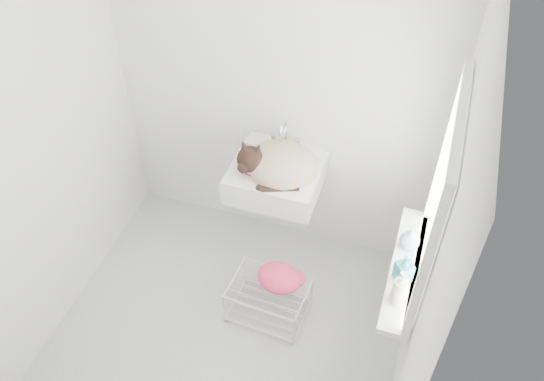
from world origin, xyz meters
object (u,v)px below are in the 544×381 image
(sink, at_px, (276,167))
(wire_rack, at_px, (268,300))
(bottle_c, at_px, (408,246))
(bottle_a, at_px, (397,301))
(cat, at_px, (277,165))
(bottle_b, at_px, (402,278))

(sink, bearing_deg, wire_rack, -77.19)
(sink, relative_size, bottle_c, 3.98)
(sink, relative_size, bottle_a, 2.98)
(cat, distance_m, bottle_b, 1.09)
(wire_rack, height_order, bottle_b, bottle_b)
(wire_rack, bearing_deg, cat, 102.11)
(bottle_a, distance_m, bottle_b, 0.15)
(cat, relative_size, bottle_b, 2.87)
(bottle_a, height_order, bottle_c, bottle_a)
(sink, relative_size, cat, 1.12)
(wire_rack, bearing_deg, sink, 102.81)
(sink, distance_m, bottle_a, 1.20)
(cat, height_order, bottle_a, cat)
(sink, distance_m, bottle_b, 1.11)
(cat, relative_size, bottle_c, 3.55)
(sink, xyz_separation_m, cat, (0.01, -0.02, 0.04))
(sink, distance_m, cat, 0.05)
(bottle_c, bearing_deg, wire_rack, -170.60)
(cat, distance_m, bottle_a, 1.18)
(wire_rack, bearing_deg, bottle_a, -18.00)
(bottle_a, bearing_deg, bottle_b, 90.00)
(bottle_b, xyz_separation_m, bottle_c, (0.00, 0.24, 0.00))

